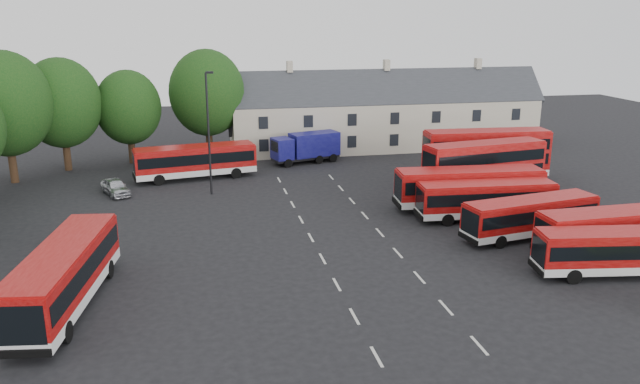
% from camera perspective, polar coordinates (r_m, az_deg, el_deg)
% --- Properties ---
extents(ground, '(140.00, 140.00, 0.00)m').
position_cam_1_polar(ground, '(41.57, -0.33, -5.11)').
color(ground, black).
rests_on(ground, ground).
extents(lane_markings, '(5.15, 33.80, 0.01)m').
position_cam_1_polar(lane_markings, '(43.91, 2.37, -3.95)').
color(lane_markings, beige).
rests_on(lane_markings, ground).
extents(treeline, '(29.92, 32.59, 12.01)m').
position_cam_1_polar(treeline, '(59.49, -24.42, 6.56)').
color(treeline, black).
rests_on(treeline, ground).
extents(terrace_houses, '(35.70, 7.13, 10.06)m').
position_cam_1_polar(terrace_houses, '(72.24, 5.98, 7.04)').
color(terrace_houses, beige).
rests_on(terrace_houses, ground).
extents(bus_row_a, '(10.12, 3.67, 2.80)m').
position_cam_1_polar(bus_row_a, '(40.75, 25.82, -4.70)').
color(bus_row_a, silver).
rests_on(bus_row_a, ground).
extents(bus_row_b, '(10.62, 2.63, 2.99)m').
position_cam_1_polar(bus_row_b, '(44.10, 25.60, -3.01)').
color(bus_row_b, silver).
rests_on(bus_row_b, ground).
extents(bus_row_c, '(10.12, 3.87, 2.79)m').
position_cam_1_polar(bus_row_c, '(45.28, 18.70, -1.95)').
color(bus_row_c, silver).
rests_on(bus_row_c, ground).
extents(bus_row_d, '(10.40, 3.03, 2.90)m').
position_cam_1_polar(bus_row_d, '(48.25, 14.95, -0.48)').
color(bus_row_d, silver).
rests_on(bus_row_d, ground).
extents(bus_row_e, '(11.69, 3.51, 3.26)m').
position_cam_1_polar(bus_row_e, '(50.55, 13.49, 0.62)').
color(bus_row_e, silver).
rests_on(bus_row_e, ground).
extents(bus_dd_south, '(11.07, 4.05, 4.44)m').
position_cam_1_polar(bus_dd_south, '(55.41, 14.76, 2.47)').
color(bus_dd_south, silver).
rests_on(bus_dd_south, ground).
extents(bus_dd_north, '(11.62, 3.36, 4.71)m').
position_cam_1_polar(bus_dd_north, '(59.75, 14.94, 3.57)').
color(bus_dd_north, silver).
rests_on(bus_dd_north, ground).
extents(bus_west, '(4.33, 12.02, 3.33)m').
position_cam_1_polar(bus_west, '(35.37, -22.40, -6.78)').
color(bus_west, silver).
rests_on(bus_west, ground).
extents(bus_north, '(11.38, 4.34, 3.14)m').
position_cam_1_polar(bus_north, '(59.48, -11.32, 2.96)').
color(bus_north, silver).
rests_on(bus_north, ground).
extents(box_truck, '(7.42, 4.08, 3.10)m').
position_cam_1_polar(box_truck, '(64.82, -1.24, 4.20)').
color(box_truck, black).
rests_on(box_truck, ground).
extents(silver_car, '(3.14, 4.42, 1.40)m').
position_cam_1_polar(silver_car, '(56.21, -18.21, 0.46)').
color(silver_car, '#B4B6BC').
rests_on(silver_car, ground).
extents(lamppost, '(0.73, 0.34, 10.45)m').
position_cam_1_polar(lamppost, '(53.28, -10.14, 5.58)').
color(lamppost, black).
rests_on(lamppost, ground).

